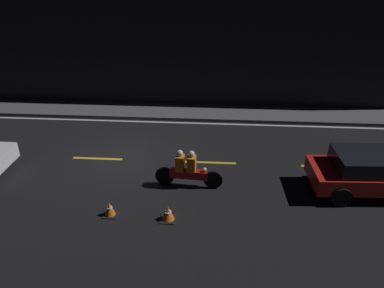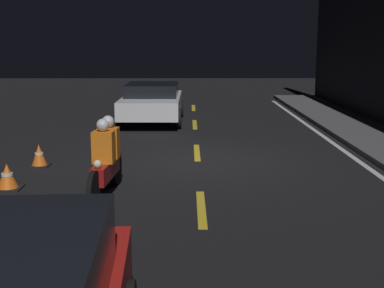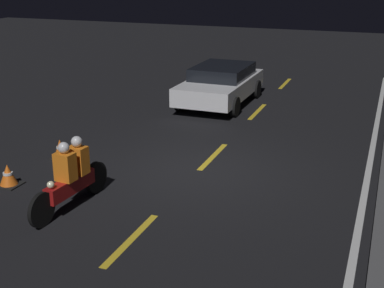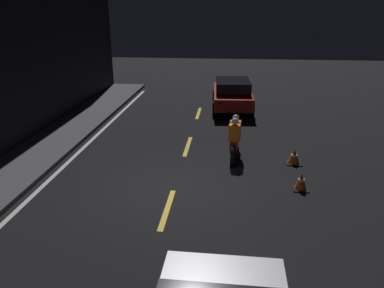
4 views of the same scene
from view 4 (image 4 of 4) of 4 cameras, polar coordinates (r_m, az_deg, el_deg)
ground_plane at (r=10.34m, az=-2.89°, el=-7.12°), size 56.00×56.00×0.00m
raised_curb at (r=12.05m, az=-26.91°, el=-4.97°), size 28.00×2.00×0.13m
lane_dash_c at (r=9.47m, az=-3.81°, el=-9.85°), size 2.00×0.14×0.01m
lane_dash_d at (r=13.52m, az=-0.66°, el=-0.33°), size 2.00×0.14×0.01m
lane_dash_e at (r=17.78m, az=1.00°, el=4.73°), size 2.00×0.14×0.01m
lane_solid_kerb at (r=11.46m, az=-21.55°, el=-5.74°), size 25.20×0.14×0.01m
taxi_red at (r=18.44m, az=6.16°, el=7.67°), size 4.18×2.06×1.46m
motorcycle at (r=12.48m, az=6.53°, el=0.95°), size 2.38×0.41×1.40m
traffic_cone_near at (r=10.73m, az=16.29°, el=-5.50°), size 0.43×0.43×0.49m
traffic_cone_mid at (r=12.41m, az=15.29°, el=-1.86°), size 0.50×0.50×0.48m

